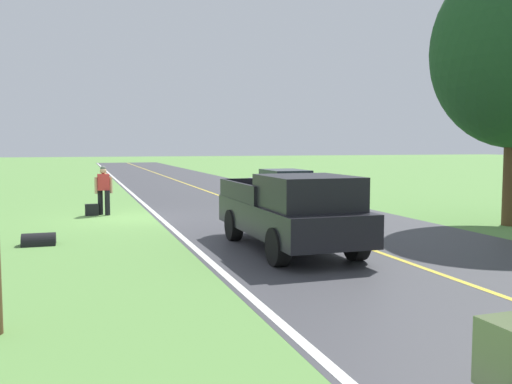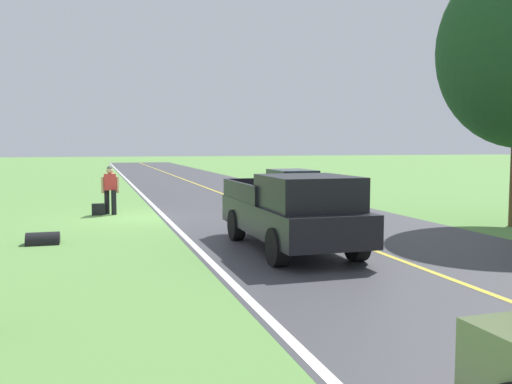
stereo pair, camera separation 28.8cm
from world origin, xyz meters
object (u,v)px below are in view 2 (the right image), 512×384
object	(u,v)px
hitchhiker_walking	(110,187)
sedan_near_oncoming	(291,185)
suitcase_carried	(98,209)
pickup_truck_passing	(294,210)

from	to	relation	value
hitchhiker_walking	sedan_near_oncoming	xyz separation A→B (m)	(-7.73, -2.31, -0.23)
suitcase_carried	pickup_truck_passing	distance (m)	9.33
hitchhiker_walking	suitcase_carried	bearing A→B (deg)	13.48
hitchhiker_walking	pickup_truck_passing	size ratio (longest dim) A/B	0.32
hitchhiker_walking	sedan_near_oncoming	bearing A→B (deg)	-163.35
pickup_truck_passing	sedan_near_oncoming	bearing A→B (deg)	-109.79
sedan_near_oncoming	suitcase_carried	bearing A→B (deg)	16.49
pickup_truck_passing	suitcase_carried	bearing A→B (deg)	-62.33
hitchhiker_walking	suitcase_carried	world-z (taller)	hitchhiker_walking
suitcase_carried	sedan_near_oncoming	size ratio (longest dim) A/B	0.10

